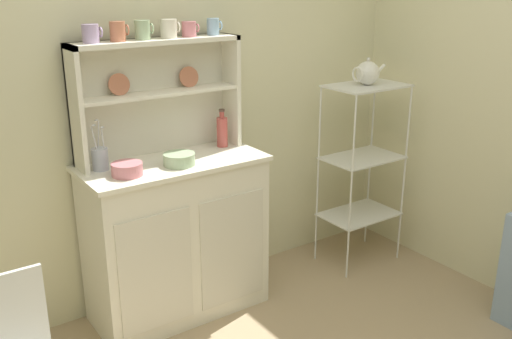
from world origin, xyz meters
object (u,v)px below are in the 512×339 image
Objects in this scene: jam_bottle at (222,131)px; utensil_jar at (100,158)px; hutch_shelf_unit at (155,87)px; hutch_cabinet at (177,236)px; bakers_rack at (363,153)px; porcelain_teapot at (367,73)px; bowl_mixing_large at (127,169)px; cup_lilac_0 at (91,34)px.

utensil_jar reaches higher than jam_bottle.
hutch_cabinet is at bearing -90.00° from hutch_shelf_unit.
bakers_rack is at bearing -13.02° from jam_bottle.
bakers_rack is 4.99× the size of porcelain_teapot.
utensil_jar is at bearing -166.67° from hutch_shelf_unit.
hutch_shelf_unit is 5.97× the size of bowl_mixing_large.
hutch_cabinet is 10.38× the size of cup_lilac_0.
cup_lilac_0 is at bearing 171.22° from porcelain_teapot.
bakers_rack reaches higher than utensil_jar.
utensil_jar is 1.64m from porcelain_teapot.
jam_bottle is (0.68, -0.04, -0.56)m from cup_lilac_0.
utensil_jar is at bearing -119.37° from cup_lilac_0.
bakers_rack is 4.64× the size of utensil_jar.
hutch_cabinet is 6.41× the size of bowl_mixing_large.
bakers_rack is at bearing -5.53° from hutch_cabinet.
utensil_jar is (-0.07, 0.15, 0.03)m from bowl_mixing_large.
bakers_rack reaches higher than bowl_mixing_large.
jam_bottle is (0.35, 0.09, 0.52)m from hutch_cabinet.
cup_lilac_0 is at bearing 159.54° from hutch_cabinet.
hutch_shelf_unit reaches higher than bowl_mixing_large.
utensil_jar is (-0.35, 0.08, 0.49)m from hutch_cabinet.
porcelain_teapot is (1.25, -0.12, 0.78)m from hutch_cabinet.
hutch_shelf_unit is at bearing 40.12° from bowl_mixing_large.
hutch_cabinet is at bearing -12.44° from utensil_jar.
bowl_mixing_large is 0.60× the size of utensil_jar.
cup_lilac_0 reaches higher than bowl_mixing_large.
bowl_mixing_large is (0.05, -0.20, -0.62)m from cup_lilac_0.
jam_bottle is at bearing 166.95° from porcelain_teapot.
bakers_rack reaches higher than jam_bottle.
bakers_rack is (1.25, -0.12, 0.28)m from hutch_cabinet.
cup_lilac_0 is 0.62× the size of bowl_mixing_large.
porcelain_teapot is at bearing -8.78° from cup_lilac_0.
bakers_rack is 1.54m from bowl_mixing_large.
bowl_mixing_large is at bearing -75.87° from cup_lilac_0.
hutch_cabinet is 0.54m from bowl_mixing_large.
bowl_mixing_large reaches higher than hutch_cabinet.
bakers_rack is at bearing 0.00° from porcelain_teapot.
hutch_shelf_unit is 0.44m from cup_lilac_0.
hutch_shelf_unit is 4.21× the size of jam_bottle.
hutch_cabinet is at bearing 14.74° from bowl_mixing_large.
hutch_shelf_unit is at bearing 6.81° from cup_lilac_0.
hutch_shelf_unit is 3.83× the size of porcelain_teapot.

